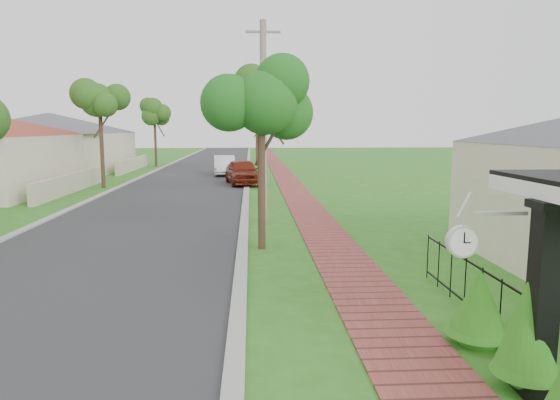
# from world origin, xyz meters

# --- Properties ---
(ground) EXTENTS (160.00, 160.00, 0.00)m
(ground) POSITION_xyz_m (0.00, 0.00, 0.00)
(ground) COLOR #2A701A
(ground) RESTS_ON ground
(road) EXTENTS (7.00, 120.00, 0.02)m
(road) POSITION_xyz_m (-3.00, 20.00, 0.00)
(road) COLOR #28282B
(road) RESTS_ON ground
(kerb_right) EXTENTS (0.30, 120.00, 0.10)m
(kerb_right) POSITION_xyz_m (0.65, 20.00, 0.00)
(kerb_right) COLOR #9E9E99
(kerb_right) RESTS_ON ground
(kerb_left) EXTENTS (0.30, 120.00, 0.10)m
(kerb_left) POSITION_xyz_m (-6.65, 20.00, 0.00)
(kerb_left) COLOR #9E9E99
(kerb_left) RESTS_ON ground
(sidewalk) EXTENTS (1.50, 120.00, 0.03)m
(sidewalk) POSITION_xyz_m (3.25, 20.00, 0.00)
(sidewalk) COLOR #99473D
(sidewalk) RESTS_ON ground
(porch_post) EXTENTS (0.48, 0.48, 2.52)m
(porch_post) POSITION_xyz_m (4.55, -1.00, 1.12)
(porch_post) COLOR black
(porch_post) RESTS_ON ground
(picket_fence) EXTENTS (0.03, 8.02, 1.00)m
(picket_fence) POSITION_xyz_m (4.90, -0.00, 0.53)
(picket_fence) COLOR black
(picket_fence) RESTS_ON ground
(street_trees) EXTENTS (10.70, 37.65, 5.89)m
(street_trees) POSITION_xyz_m (-2.87, 26.84, 4.54)
(street_trees) COLOR #382619
(street_trees) RESTS_ON ground
(far_house_grey) EXTENTS (15.56, 15.56, 4.60)m
(far_house_grey) POSITION_xyz_m (-14.97, 34.00, 2.34)
(far_house_grey) COLOR beige
(far_house_grey) RESTS_ON ground
(parked_car_red) EXTENTS (2.53, 4.66, 1.50)m
(parked_car_red) POSITION_xyz_m (0.40, 23.30, 0.75)
(parked_car_red) COLOR maroon
(parked_car_red) RESTS_ON ground
(parked_car_white) EXTENTS (1.76, 4.31, 1.39)m
(parked_car_white) POSITION_xyz_m (-1.00, 29.39, 0.69)
(parked_car_white) COLOR white
(parked_car_white) RESTS_ON ground
(near_tree) EXTENTS (2.01, 2.01, 5.15)m
(near_tree) POSITION_xyz_m (1.20, 7.00, 4.10)
(near_tree) COLOR #382619
(near_tree) RESTS_ON ground
(utility_pole) EXTENTS (1.20, 0.24, 7.05)m
(utility_pole) POSITION_xyz_m (1.36, 10.96, 3.59)
(utility_pole) COLOR gray
(utility_pole) RESTS_ON ground
(station_clock) EXTENTS (1.06, 0.13, 0.60)m
(station_clock) POSITION_xyz_m (3.69, -0.60, 1.95)
(station_clock) COLOR silver
(station_clock) RESTS_ON ground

